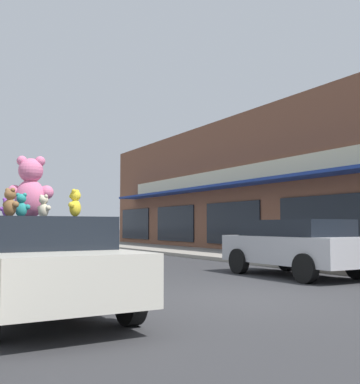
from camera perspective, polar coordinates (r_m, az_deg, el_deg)
name	(u,v)px	position (r m, az deg, el deg)	size (l,w,h in m)	color
ground_plane	(243,299)	(8.67, 7.48, -12.49)	(260.00, 260.00, 0.00)	#333335
plush_art_car	(35,262)	(7.38, -16.84, -7.90)	(2.05, 4.59, 1.40)	beige
teddy_bear_giant	(30,188)	(7.79, -17.30, 0.45)	(0.73, 0.51, 0.96)	pink
teddy_bear_yellow	(75,203)	(6.43, -12.33, -1.33)	(0.24, 0.25, 0.36)	yellow
teddy_bear_teal	(21,205)	(7.09, -18.30, -1.53)	(0.25, 0.20, 0.34)	teal
teddy_bear_cream	(44,207)	(7.44, -15.86, -1.67)	(0.21, 0.26, 0.35)	beige
teddy_bear_purple	(7,208)	(7.06, -19.83, -1.76)	(0.20, 0.14, 0.27)	purple
teddy_bear_brown	(10,203)	(6.71, -19.49, -1.20)	(0.23, 0.28, 0.38)	olive
parked_car_far_center	(295,245)	(12.63, 13.44, -6.11)	(1.89, 4.02, 1.43)	#B7B7BC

